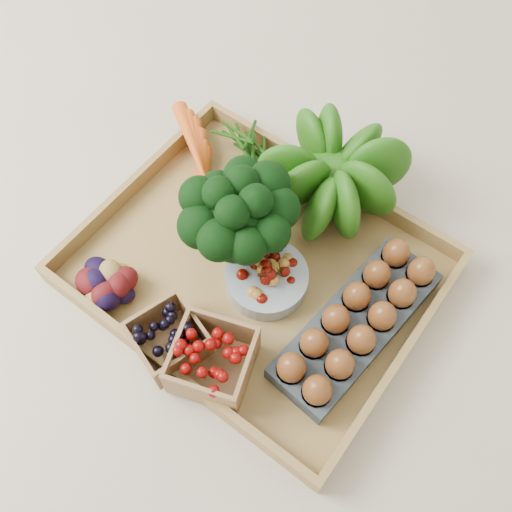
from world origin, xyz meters
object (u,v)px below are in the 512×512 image
Objects in this scene: cherry_bowl at (267,279)px; egg_carton at (356,325)px; tray at (256,271)px; broccoli at (239,232)px.

egg_carton is (0.16, 0.02, 0.00)m from cherry_bowl.
tray is 0.09m from broccoli.
cherry_bowl is (0.03, -0.01, 0.03)m from tray.
broccoli is at bearing 164.78° from cherry_bowl.
tray is at bearing 158.68° from cherry_bowl.
tray is 0.19m from egg_carton.
broccoli is at bearing -174.24° from egg_carton.
cherry_bowl is at bearing -21.32° from tray.
cherry_bowl and egg_carton have the same top height.
tray is at bearing -10.14° from broccoli.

